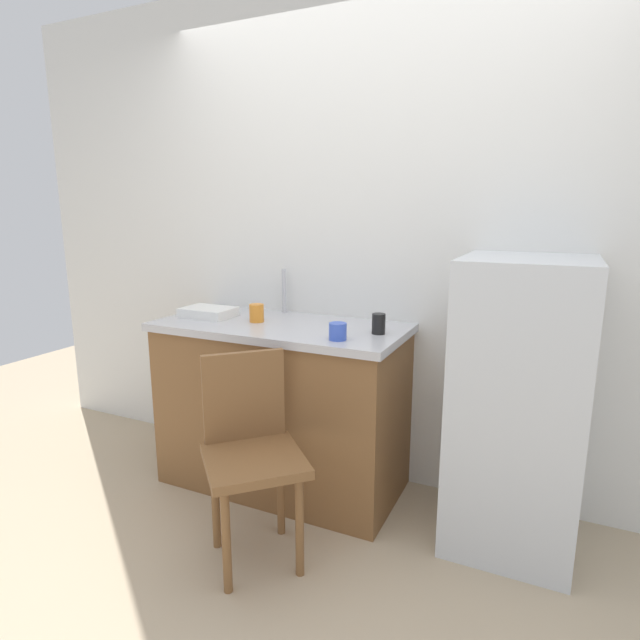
% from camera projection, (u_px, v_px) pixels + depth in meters
% --- Properties ---
extents(ground_plane, '(8.00, 8.00, 0.00)m').
position_uv_depth(ground_plane, '(301.00, 578.00, 2.14)').
color(ground_plane, tan).
extents(back_wall, '(4.80, 0.10, 2.68)m').
position_uv_depth(back_wall, '(385.00, 239.00, 2.74)').
color(back_wall, silver).
rests_on(back_wall, ground_plane).
extents(cabinet_base, '(1.27, 0.60, 0.87)m').
position_uv_depth(cabinet_base, '(282.00, 408.00, 2.81)').
color(cabinet_base, brown).
rests_on(cabinet_base, ground_plane).
extents(countertop, '(1.31, 0.64, 0.04)m').
position_uv_depth(countertop, '(281.00, 327.00, 2.71)').
color(countertop, '#B7B7BC').
rests_on(countertop, cabinet_base).
extents(faucet, '(0.02, 0.02, 0.25)m').
position_uv_depth(faucet, '(284.00, 291.00, 2.95)').
color(faucet, '#B7B7BC').
rests_on(faucet, countertop).
extents(refrigerator, '(0.54, 0.58, 1.30)m').
position_uv_depth(refrigerator, '(518.00, 405.00, 2.27)').
color(refrigerator, silver).
rests_on(refrigerator, ground_plane).
extents(chair, '(0.57, 0.57, 0.89)m').
position_uv_depth(chair, '(251.00, 448.00, 2.20)').
color(chair, brown).
rests_on(chair, ground_plane).
extents(dish_tray, '(0.28, 0.20, 0.05)m').
position_uv_depth(dish_tray, '(208.00, 312.00, 2.87)').
color(dish_tray, white).
rests_on(dish_tray, countertop).
extents(cup_blue, '(0.08, 0.08, 0.08)m').
position_uv_depth(cup_blue, '(338.00, 331.00, 2.36)').
color(cup_blue, blue).
rests_on(cup_blue, countertop).
extents(cup_black, '(0.06, 0.06, 0.10)m').
position_uv_depth(cup_black, '(379.00, 324.00, 2.47)').
color(cup_black, black).
rests_on(cup_black, countertop).
extents(cup_orange, '(0.08, 0.08, 0.09)m').
position_uv_depth(cup_orange, '(257.00, 313.00, 2.73)').
color(cup_orange, orange).
rests_on(cup_orange, countertop).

